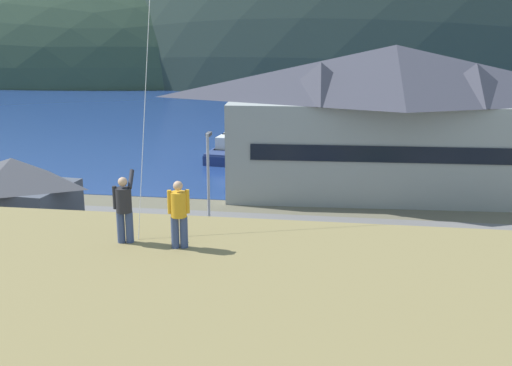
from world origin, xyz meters
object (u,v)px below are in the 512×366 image
Objects in this scene: parked_car_lone_by_shed at (321,256)px; parked_car_back_row_right at (216,247)px; harbor_lodge at (393,117)px; moored_boat_inner_slip at (235,146)px; moored_boat_wharfside at (231,150)px; parked_car_mid_row_center at (119,232)px; person_companion at (179,212)px; moored_boat_outer_mooring at (307,147)px; parked_car_mid_row_near at (416,247)px; wharf_dock at (270,155)px; parked_car_front_row_silver at (163,292)px; storage_shed_near_lot at (15,200)px; person_kite_flyer at (124,207)px; parking_light_pole at (208,176)px; parked_car_corner_spot at (457,312)px.

parked_car_back_row_right is at bearing 175.49° from parked_car_lone_by_shed.
harbor_lodge is 18.95m from moored_boat_inner_slip.
moored_boat_wharfside is 1.98× the size of parked_car_back_row_right.
person_companion is (8.20, -16.62, 6.68)m from parked_car_mid_row_center.
parked_car_mid_row_center is (-1.74, -26.30, 0.34)m from moored_boat_inner_slip.
moored_boat_outer_mooring is 1.39× the size of parked_car_lone_by_shed.
moored_boat_outer_mooring is 28.02m from parked_car_mid_row_near.
wharf_dock is at bearing 77.80° from parked_car_mid_row_center.
harbor_lodge reaches higher than person_companion.
parked_car_front_row_silver is at bearing -84.93° from moored_boat_inner_slip.
storage_shed_near_lot is at bearing -106.38° from moored_boat_inner_slip.
moored_boat_inner_slip is at bearing 157.60° from wharf_dock.
parked_car_mid_row_near is 20.03m from person_kite_flyer.
parked_car_lone_by_shed is at bearing -104.75° from harbor_lodge.
parked_car_mid_row_center is at bearing 123.20° from parked_car_front_row_silver.
moored_boat_wharfside is 31.88m from parked_car_front_row_silver.
parked_car_mid_row_near is 10.34m from parked_car_back_row_right.
wharf_dock is 2.40× the size of parked_car_lone_by_shed.
parked_car_mid_row_near is (14.38, -24.59, 0.34)m from moored_boat_wharfside.
parking_light_pole is at bearing 164.78° from parked_car_mid_row_near.
parking_light_pole is at bearing -99.98° from moored_boat_outer_mooring.
moored_boat_inner_slip is 43.60m from person_kite_flyer.
parked_car_lone_by_shed is (-4.81, -1.95, 0.00)m from parked_car_mid_row_near.
parked_car_lone_by_shed is at bearing 136.73° from parked_car_corner_spot.
parked_car_back_row_right is (4.15, -26.10, 0.34)m from moored_boat_wharfside.
parked_car_mid_row_near is at bearing 22.03° from parked_car_lone_by_shed.
person_kite_flyer is (-8.80, -30.71, 2.07)m from harbor_lodge.
parked_car_front_row_silver is 2.44× the size of person_companion.
harbor_lodge reaches higher than storage_shed_near_lot.
parked_car_back_row_right and parked_car_lone_by_shed have the same top height.
harbor_lodge is at bearing 58.52° from parked_car_back_row_right.
parked_car_mid_row_center reaches higher than wharf_dock.
parked_car_mid_row_near is at bearing 32.24° from parked_car_front_row_silver.
parked_car_mid_row_near is (22.02, -0.08, -1.55)m from storage_shed_near_lot.
parked_car_corner_spot and parked_car_mid_row_center have the same top height.
parked_car_corner_spot is at bearing -86.26° from harbor_lodge.
parked_car_lone_by_shed is 16.56m from person_kite_flyer.
parked_car_mid_row_center is 2.31× the size of person_kite_flyer.
parked_car_lone_by_shed is at bearing -77.65° from wharf_dock.
moored_boat_wharfside is at bearing 115.57° from parked_car_corner_spot.
wharf_dock is at bearing 3.97° from moored_boat_wharfside.
wharf_dock is 1.71× the size of parking_light_pole.
parked_car_back_row_right is 16.35m from person_kite_flyer.
parked_car_front_row_silver is (-3.92, -34.17, 0.34)m from moored_boat_outer_mooring.
person_kite_flyer is at bearing -67.81° from parked_car_mid_row_center.
parked_car_mid_row_near is at bearing -0.14° from parked_car_mid_row_center.
moored_boat_wharfside is 35.36m from parked_car_corner_spot.
parked_car_lone_by_shed is (5.87, -26.79, 0.71)m from wharf_dock.
storage_shed_near_lot is 6.18m from parked_car_mid_row_center.
moored_boat_wharfside is at bearing 97.36° from parking_light_pole.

